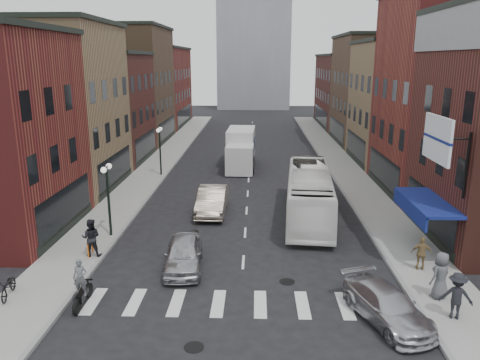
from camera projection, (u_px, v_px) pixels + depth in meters
name	position (u px, v px, depth m)	size (l,w,h in m)	color
ground	(243.00, 271.00, 21.77)	(160.00, 160.00, 0.00)	black
sidewalk_left	(158.00, 165.00, 43.32)	(3.00, 74.00, 0.15)	gray
sidewalk_right	(342.00, 166.00, 42.76)	(3.00, 74.00, 0.15)	gray
curb_left	(174.00, 166.00, 43.29)	(0.20, 74.00, 0.16)	gray
curb_right	(326.00, 167.00, 42.83)	(0.20, 74.00, 0.16)	gray
crosswalk_stripes	(240.00, 304.00, 18.87)	(12.00, 2.20, 0.01)	silver
bldg_left_mid_a	(44.00, 107.00, 34.27)	(10.30, 10.20, 12.30)	#997954
bldg_left_mid_b	(92.00, 107.00, 44.20)	(10.30, 10.20, 10.30)	#4D231B
bldg_left_far_a	(123.00, 85.00, 54.47)	(10.30, 12.20, 13.30)	brown
bldg_left_far_b	(150.00, 87.00, 68.26)	(10.30, 16.20, 11.30)	maroon
bldg_right_mid_a	(460.00, 95.00, 33.03)	(10.30, 10.20, 14.30)	maroon
bldg_right_mid_b	(413.00, 103.00, 43.08)	(10.30, 10.20, 11.30)	#997954
bldg_right_far_a	(382.00, 90.00, 53.60)	(10.30, 12.20, 12.30)	brown
bldg_right_far_b	(356.00, 91.00, 67.39)	(10.30, 16.20, 10.30)	#4D231B
awning_blue	(423.00, 203.00, 23.24)	(1.80, 5.00, 0.78)	navy
billboard_sign	(439.00, 140.00, 20.44)	(1.52, 3.00, 3.70)	black
streetlamp_near	(108.00, 187.00, 25.16)	(0.32, 1.22, 4.11)	black
streetlamp_far	(160.00, 142.00, 38.70)	(0.32, 1.22, 4.11)	black
bike_rack	(90.00, 247.00, 23.15)	(0.08, 0.68, 0.80)	#D8590C
box_truck	(241.00, 149.00, 42.21)	(2.54, 7.87, 3.40)	silver
motorcycle_rider	(81.00, 284.00, 18.48)	(0.58, 1.98, 2.02)	black
transit_bus	(309.00, 194.00, 28.83)	(2.57, 10.98, 3.06)	white
sedan_left_near	(183.00, 254.00, 21.91)	(1.72, 4.26, 1.45)	#B2B2B7
sedan_left_far	(212.00, 201.00, 29.85)	(1.74, 4.99, 1.65)	#C2B19D
curb_car	(387.00, 306.00, 17.48)	(1.79, 4.41, 1.28)	#B5B5BA
parked_bicycle	(8.00, 286.00, 19.06)	(0.59, 1.69, 0.89)	black
ped_left_solo	(91.00, 238.00, 22.90)	(0.92, 0.53, 1.90)	black
ped_right_a	(457.00, 296.00, 17.37)	(1.17, 0.58, 1.81)	black
ped_right_b	(422.00, 253.00, 21.41)	(0.94, 0.47, 1.61)	olive
ped_right_c	(441.00, 275.00, 18.85)	(0.96, 0.62, 1.96)	#4F5256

